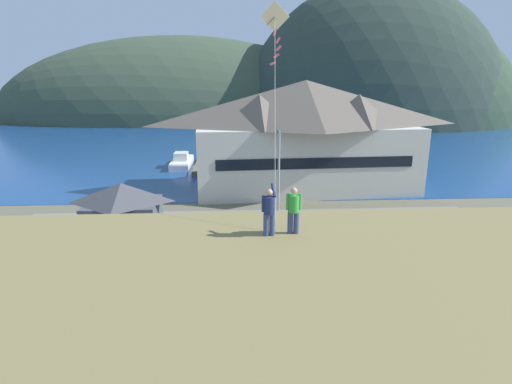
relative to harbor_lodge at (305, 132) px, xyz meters
name	(u,v)px	position (x,y,z in m)	size (l,w,h in m)	color
ground_plane	(263,289)	(-6.33, -23.22, -6.42)	(600.00, 600.00, 0.00)	#66604C
parking_lot_pad	(258,254)	(-6.33, -18.22, -6.37)	(40.00, 20.00, 0.10)	gray
bay_water	(242,143)	(-6.33, 36.78, -6.41)	(360.00, 84.00, 0.03)	navy
far_hill_west_ridge	(181,119)	(-25.67, 95.93, -6.42)	(121.62, 59.65, 53.47)	#3D4C38
far_hill_east_peak	(368,121)	(35.75, 85.50, -6.42)	(82.25, 69.73, 83.56)	#2D3D33
far_hill_center_saddle	(375,120)	(39.34, 89.49, -6.42)	(89.16, 74.04, 69.64)	#334733
harbor_lodge	(305,132)	(0.00, 0.00, 0.00)	(25.81, 13.33, 12.04)	beige
storage_shed_near_lot	(123,214)	(-16.08, -15.99, -3.95)	(5.52, 4.51, 4.78)	#474C56
wharf_dock	(207,165)	(-11.79, 12.52, -6.07)	(3.20, 12.01, 0.70)	#70604C
moored_boat_wharfside	(182,162)	(-15.50, 13.48, -5.70)	(2.71, 8.36, 2.16)	silver
parked_car_corner_spot	(268,237)	(-5.59, -17.62, -5.36)	(4.29, 2.24, 1.82)	#236633
parked_car_back_row_right	(494,263)	(7.86, -22.72, -5.36)	(4.24, 2.14, 1.82)	black
parked_car_mid_row_far	(24,280)	(-19.78, -23.39, -5.36)	(4.33, 2.32, 1.82)	#9EA3A8
parked_car_front_row_silver	(382,227)	(3.27, -16.16, -5.36)	(4.36, 2.38, 1.82)	black
parked_car_front_row_end	(264,267)	(-6.26, -22.54, -5.36)	(4.20, 2.06, 1.82)	#9EA3A8
parked_car_mid_row_near	(371,270)	(0.02, -23.27, -5.36)	(4.29, 2.24, 1.82)	#B28923
parked_car_front_row_red	(149,273)	(-12.99, -22.86, -5.36)	(4.24, 2.13, 1.82)	#B28923
parked_car_back_row_left	(208,231)	(-9.94, -16.10, -5.36)	(4.32, 2.29, 1.82)	#236633
parked_car_mid_row_center	(41,241)	(-21.51, -17.44, -5.36)	(4.24, 2.14, 1.82)	slate
parking_light_pole	(279,173)	(-4.31, -12.67, -1.78)	(0.24, 0.78, 7.99)	#ADADB2
person_kite_flyer	(269,210)	(-6.71, -30.82, 0.86)	(0.52, 0.68, 1.86)	#384770
person_companion	(294,209)	(-5.80, -30.65, 0.85)	(0.55, 0.40, 1.74)	#384770
flying_kite	(275,27)	(-6.09, -26.05, 7.59)	(1.24, 4.89, 8.75)	beige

